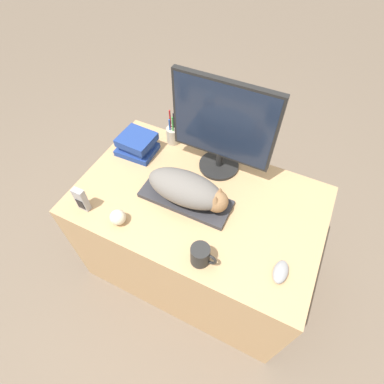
# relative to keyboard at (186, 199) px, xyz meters

# --- Properties ---
(ground_plane) EXTENTS (12.00, 12.00, 0.00)m
(ground_plane) POSITION_rel_keyboard_xyz_m (0.05, -0.35, -0.74)
(ground_plane) COLOR #6B5B4C
(desk) EXTENTS (1.22, 0.76, 0.73)m
(desk) POSITION_rel_keyboard_xyz_m (0.05, 0.03, -0.38)
(desk) COLOR tan
(desk) RESTS_ON ground_plane
(keyboard) EXTENTS (0.45, 0.17, 0.02)m
(keyboard) POSITION_rel_keyboard_xyz_m (0.00, 0.00, 0.00)
(keyboard) COLOR #2D2D33
(keyboard) RESTS_ON desk
(cat) EXTENTS (0.41, 0.18, 0.14)m
(cat) POSITION_rel_keyboard_xyz_m (0.02, -0.00, 0.08)
(cat) COLOR #66605B
(cat) RESTS_ON keyboard
(monitor) EXTENTS (0.51, 0.21, 0.51)m
(monitor) POSITION_rel_keyboard_xyz_m (0.06, 0.28, 0.27)
(monitor) COLOR black
(monitor) RESTS_ON desk
(computer_mouse) EXTENTS (0.06, 0.11, 0.04)m
(computer_mouse) POSITION_rel_keyboard_xyz_m (0.52, -0.17, 0.01)
(computer_mouse) COLOR gray
(computer_mouse) RESTS_ON desk
(coffee_mug) EXTENTS (0.12, 0.08, 0.10)m
(coffee_mug) POSITION_rel_keyboard_xyz_m (0.20, -0.26, 0.04)
(coffee_mug) COLOR black
(coffee_mug) RESTS_ON desk
(pen_cup) EXTENTS (0.07, 0.07, 0.21)m
(pen_cup) POSITION_rel_keyboard_xyz_m (-0.25, 0.35, 0.04)
(pen_cup) COLOR #B2A893
(pen_cup) RESTS_ON desk
(baseball) EXTENTS (0.07, 0.07, 0.07)m
(baseball) POSITION_rel_keyboard_xyz_m (-0.22, -0.25, 0.03)
(baseball) COLOR beige
(baseball) RESTS_ON desk
(phone) EXTENTS (0.06, 0.03, 0.14)m
(phone) POSITION_rel_keyboard_xyz_m (-0.41, -0.25, 0.06)
(phone) COLOR #99999E
(phone) RESTS_ON desk
(book_stack) EXTENTS (0.21, 0.18, 0.11)m
(book_stack) POSITION_rel_keyboard_xyz_m (-0.39, 0.19, 0.04)
(book_stack) COLOR navy
(book_stack) RESTS_ON desk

